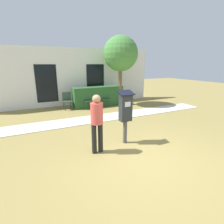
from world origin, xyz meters
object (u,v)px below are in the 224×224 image
object	(u,v)px
parking_meter	(125,110)
outdoor_chair_right	(105,97)
person_standing	(97,120)
outdoor_chair_middle	(88,99)
outdoor_chair_left	(67,99)

from	to	relation	value
parking_meter	outdoor_chair_right	xyz separation A→B (m)	(1.36, 4.62, -0.49)
person_standing	outdoor_chair_right	distance (m)	5.36
parking_meter	outdoor_chair_middle	distance (m)	4.61
person_standing	outdoor_chair_right	size ratio (longest dim) A/B	1.76
parking_meter	person_standing	xyz separation A→B (m)	(-0.97, -0.20, -0.09)
outdoor_chair_left	outdoor_chair_right	distance (m)	2.04
person_standing	outdoor_chair_middle	world-z (taller)	person_standing
person_standing	outdoor_chair_left	xyz separation A→B (m)	(0.31, 5.11, -0.40)
parking_meter	outdoor_chair_left	size ratio (longest dim) A/B	1.77
parking_meter	outdoor_chair_left	world-z (taller)	parking_meter
outdoor_chair_middle	outdoor_chair_right	bearing A→B (deg)	-15.59
person_standing	outdoor_chair_middle	size ratio (longest dim) A/B	1.76
outdoor_chair_middle	outdoor_chair_right	world-z (taller)	same
parking_meter	person_standing	size ratio (longest dim) A/B	1.01
outdoor_chair_right	outdoor_chair_middle	bearing A→B (deg)	-157.02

